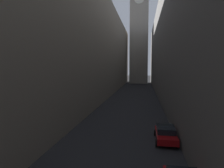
# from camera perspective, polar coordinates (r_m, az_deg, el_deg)

# --- Properties ---
(ground_plane) EXTENTS (264.00, 264.00, 0.00)m
(ground_plane) POSITION_cam_1_polar(r_m,az_deg,el_deg) (43.13, 5.88, -4.49)
(ground_plane) COLOR #232326
(building_block_left) EXTENTS (14.79, 108.00, 22.78)m
(building_block_left) POSITION_cam_1_polar(r_m,az_deg,el_deg) (47.25, -9.92, 10.12)
(building_block_left) COLOR gray
(building_block_left) RESTS_ON ground
(building_block_right) EXTENTS (11.55, 108.00, 22.85)m
(building_block_right) POSITION_cam_1_polar(r_m,az_deg,el_deg) (45.62, 20.66, 10.13)
(building_block_right) COLOR slate
(building_block_right) RESTS_ON ground
(clock_tower) EXTENTS (8.49, 8.49, 61.44)m
(clock_tower) POSITION_cam_1_polar(r_m,az_deg,el_deg) (92.92, 7.78, 20.36)
(clock_tower) COLOR #9E9384
(clock_tower) RESTS_ON ground
(parked_car_right_far) EXTENTS (2.01, 4.14, 1.38)m
(parked_car_right_far) POSITION_cam_1_polar(r_m,az_deg,el_deg) (19.93, 15.00, -13.44)
(parked_car_right_far) COLOR maroon
(parked_car_right_far) RESTS_ON ground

